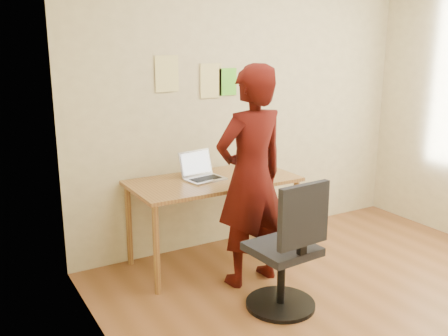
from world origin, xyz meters
TOP-DOWN VIEW (x-y plane):
  - room at (0.00, 0.00)m, footprint 3.58×3.58m
  - desk at (-0.58, 1.38)m, footprint 1.40×0.70m
  - laptop at (-0.66, 1.44)m, footprint 0.35×0.32m
  - paper_sheet at (-0.20, 1.34)m, footprint 0.23×0.30m
  - phone at (-0.30, 1.17)m, footprint 0.13×0.14m
  - wall_note_left at (-0.82, 1.74)m, footprint 0.21×0.00m
  - wall_note_mid at (-0.40, 1.74)m, footprint 0.21×0.00m
  - wall_note_right at (-0.23, 1.74)m, footprint 0.18×0.00m
  - office_chair at (-0.53, 0.40)m, footprint 0.50×0.50m
  - person at (-0.50, 0.92)m, footprint 0.66×0.46m

SIDE VIEW (x-z plane):
  - office_chair at x=-0.53m, z-range -0.07..0.90m
  - desk at x=-0.58m, z-range 0.28..1.02m
  - paper_sheet at x=-0.20m, z-range 0.74..0.74m
  - phone at x=-0.30m, z-range 0.74..0.75m
  - laptop at x=-0.66m, z-range 0.68..0.90m
  - person at x=-0.50m, z-range 0.00..1.71m
  - room at x=0.00m, z-range -0.04..2.74m
  - wall_note_right at x=-0.23m, z-range 1.39..1.63m
  - wall_note_mid at x=-0.40m, z-range 1.38..1.68m
  - wall_note_left at x=-0.82m, z-range 1.45..1.75m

